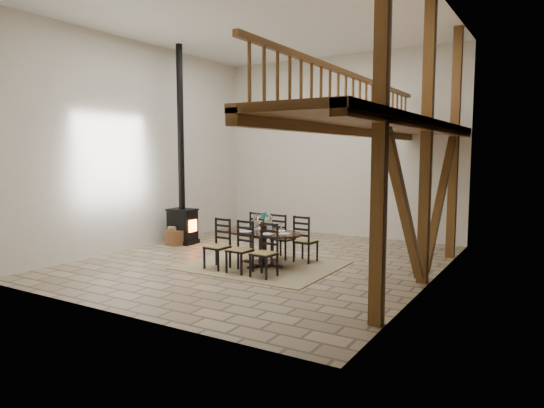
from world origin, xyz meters
The scene contains 7 objects.
ground centered at (0.00, 0.00, 0.00)m, with size 8.00×8.00×0.00m, color #9E8969.
room_shell centered at (1.19, 0.00, 3.01)m, with size 7.02×8.02×5.01m.
rug centered at (0.23, -0.36, 0.01)m, with size 3.00×2.50×0.02m, color #9D8865.
dining_table centered at (0.23, -0.36, 0.38)m, with size 1.80×2.02×1.12m.
wood_stove centered at (-2.86, 0.69, 1.12)m, with size 0.72×0.57×5.00m.
log_basket centered at (-2.91, 0.49, 0.21)m, with size 0.58×0.58×0.48m.
log_stack centered at (-3.04, 0.90, 0.16)m, with size 0.38×0.39×0.32m.
Camera 1 is at (5.44, -8.68, 2.32)m, focal length 32.00 mm.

